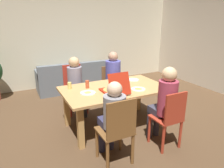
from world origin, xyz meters
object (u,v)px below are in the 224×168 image
person_3 (114,75)px  couch (73,79)px  drinking_glass_0 (70,85)px  plate_1 (133,80)px  plate_0 (88,93)px  chair_3 (111,83)px  chair_0 (74,87)px  dining_table (115,93)px  person_2 (165,100)px  person_1 (113,115)px  pizza_box_0 (114,89)px  plate_2 (138,89)px  drinking_glass_1 (87,84)px  chair_1 (118,130)px  person_0 (76,81)px  chair_2 (169,118)px

person_3 → couch: size_ratio=0.65×
drinking_glass_0 → couch: bearing=72.8°
plate_1 → plate_0: bearing=-164.2°
chair_3 → chair_0: bearing=178.2°
chair_0 → drinking_glass_0: (-0.26, -0.67, 0.26)m
dining_table → person_2: 0.95m
person_2 → drinking_glass_0: 1.62m
person_1 → pizza_box_0: bearing=61.6°
plate_2 → drinking_glass_1: 0.90m
dining_table → person_1: bearing=-118.8°
drinking_glass_1 → plate_2: bearing=-31.6°
chair_1 → plate_0: chair_1 is taller
drinking_glass_1 → couch: (0.33, 2.09, -0.52)m
plate_1 → person_2: bearing=-97.2°
person_0 → chair_0: bearing=90.0°
dining_table → couch: (-0.10, 2.30, -0.34)m
person_2 → chair_3: bearing=90.0°
plate_1 → dining_table: bearing=-154.8°
dining_table → chair_2: 1.07m
chair_3 → plate_2: chair_3 is taller
pizza_box_0 → plate_1: size_ratio=2.14×
dining_table → couch: 2.33m
chair_1 → chair_2: size_ratio=1.05×
dining_table → person_1: size_ratio=1.57×
person_3 → chair_3: bearing=90.0°
plate_2 → drinking_glass_0: size_ratio=2.13×
chair_0 → drinking_glass_0: 0.76m
plate_1 → couch: bearing=107.8°
pizza_box_0 → dining_table: bearing=59.8°
dining_table → plate_2: plate_2 is taller
person_0 → drinking_glass_1: person_0 is taller
chair_0 → chair_1: (0.00, -1.96, -0.01)m
chair_0 → drinking_glass_1: bearing=-88.2°
person_1 → plate_0: (-0.06, 0.79, 0.06)m
dining_table → chair_3: (0.41, 0.96, -0.13)m
chair_2 → plate_1: bearing=83.6°
chair_3 → chair_1: bearing=-114.3°
chair_3 → couch: bearing=111.0°
chair_0 → drinking_glass_0: bearing=-111.7°
person_2 → drinking_glass_0: bearing=134.3°
chair_0 → drinking_glass_1: (0.02, -0.77, 0.27)m
plate_0 → person_2: bearing=-40.9°
chair_0 → chair_1: chair_0 is taller
pizza_box_0 → plate_2: pizza_box_0 is taller
chair_3 → person_1: bearing=-116.0°
person_3 → pizza_box_0: (-0.53, -1.01, 0.06)m
person_1 → drinking_glass_0: size_ratio=10.06×
person_0 → person_2: bearing=-62.4°
chair_3 → plate_1: chair_3 is taller
person_0 → chair_3: bearing=8.9°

